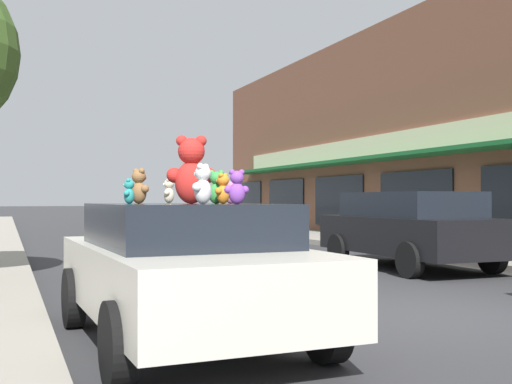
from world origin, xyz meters
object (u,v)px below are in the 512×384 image
(teddy_bear_teal, at_px, (129,192))
(teddy_bear_green, at_px, (216,188))
(teddy_bear_orange, at_px, (223,189))
(teddy_bear_giant, at_px, (191,171))
(teddy_bear_pink, at_px, (231,193))
(parked_car_far_center, at_px, (410,227))
(plush_art_car, at_px, (185,267))
(teddy_bear_brown, at_px, (139,187))
(teddy_bear_white, at_px, (203,185))
(teddy_bear_cream, at_px, (169,191))
(teddy_bear_purple, at_px, (237,187))

(teddy_bear_teal, height_order, teddy_bear_green, teddy_bear_green)
(teddy_bear_orange, bearing_deg, teddy_bear_giant, -96.17)
(teddy_bear_pink, xyz_separation_m, parked_car_far_center, (5.87, 5.24, -0.67))
(plush_art_car, xyz_separation_m, parked_car_far_center, (6.33, 5.10, 0.11))
(teddy_bear_green, bearing_deg, teddy_bear_pink, -116.85)
(teddy_bear_green, xyz_separation_m, teddy_bear_pink, (0.20, 0.15, -0.05))
(teddy_bear_green, bearing_deg, plush_art_car, -22.56)
(teddy_bear_green, distance_m, parked_car_far_center, 8.15)
(teddy_bear_teal, height_order, teddy_bear_brown, teddy_bear_brown)
(teddy_bear_teal, height_order, teddy_bear_pink, teddy_bear_teal)
(teddy_bear_giant, bearing_deg, teddy_bear_green, 155.89)
(teddy_bear_brown, bearing_deg, teddy_bear_giant, -137.99)
(teddy_bear_teal, distance_m, teddy_bear_white, 0.81)
(teddy_bear_brown, bearing_deg, teddy_bear_pink, -128.95)
(teddy_bear_green, relative_size, teddy_bear_white, 0.89)
(plush_art_car, relative_size, teddy_bear_white, 11.02)
(teddy_bear_green, distance_m, teddy_bear_pink, 0.26)
(teddy_bear_giant, distance_m, teddy_bear_green, 0.33)
(teddy_bear_orange, bearing_deg, teddy_bear_white, -1.58)
(teddy_bear_teal, relative_size, teddy_bear_brown, 0.69)
(teddy_bear_giant, distance_m, teddy_bear_teal, 0.68)
(teddy_bear_giant, height_order, teddy_bear_pink, teddy_bear_giant)
(teddy_bear_cream, relative_size, teddy_bear_purple, 0.90)
(teddy_bear_teal, xyz_separation_m, teddy_bear_green, (0.85, -0.17, 0.04))
(parked_car_far_center, bearing_deg, teddy_bear_teal, -142.97)
(teddy_bear_orange, bearing_deg, teddy_bear_brown, -80.48)
(teddy_bear_purple, bearing_deg, teddy_bear_teal, -31.36)
(plush_art_car, bearing_deg, teddy_bear_cream, 85.42)
(teddy_bear_teal, bearing_deg, teddy_bear_green, 103.93)
(plush_art_car, bearing_deg, teddy_bear_pink, -19.22)
(teddy_bear_giant, height_order, teddy_bear_cream, teddy_bear_giant)
(plush_art_car, bearing_deg, teddy_bear_white, -92.48)
(teddy_bear_teal, relative_size, teddy_bear_pink, 1.04)
(teddy_bear_cream, height_order, teddy_bear_teal, teddy_bear_cream)
(teddy_bear_cream, height_order, parked_car_far_center, teddy_bear_cream)
(teddy_bear_orange, relative_size, teddy_bear_white, 0.80)
(teddy_bear_green, relative_size, parked_car_far_center, 0.08)
(teddy_bear_brown, xyz_separation_m, teddy_bear_purple, (0.74, -0.94, -0.02))
(teddy_bear_teal, bearing_deg, teddy_bear_brown, 174.96)
(teddy_bear_purple, distance_m, parked_car_far_center, 8.48)
(teddy_bear_green, bearing_deg, teddy_bear_cream, -52.72)
(teddy_bear_giant, height_order, teddy_bear_orange, teddy_bear_giant)
(parked_car_far_center, bearing_deg, teddy_bear_brown, -143.75)
(teddy_bear_cream, relative_size, teddy_bear_green, 0.86)
(teddy_bear_giant, xyz_separation_m, teddy_bear_pink, (0.41, -0.03, -0.22))
(plush_art_car, bearing_deg, teddy_bear_green, -51.29)
(teddy_bear_teal, height_order, teddy_bear_orange, teddy_bear_orange)
(teddy_bear_cream, xyz_separation_m, teddy_bear_white, (-0.04, -1.53, 0.04))
(teddy_bear_white, xyz_separation_m, teddy_bear_brown, (-0.44, 0.80, -0.01))
(teddy_bear_giant, height_order, teddy_bear_green, teddy_bear_giant)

